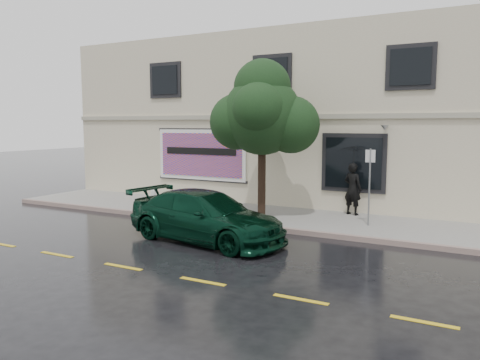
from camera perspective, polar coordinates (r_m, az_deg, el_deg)
The scene contains 12 objects.
ground at distance 14.13m, azimuth -4.50°, elevation -6.78°, with size 90.00×90.00×0.00m, color black.
sidewalk at distance 16.89m, azimuth 1.42°, elevation -4.26°, with size 20.00×3.50×0.15m, color gray.
curb at distance 15.37m, azimuth -1.50°, elevation -5.36°, with size 20.00×0.18×0.16m, color slate.
road_marking at distance 11.44m, azimuth -14.07°, elevation -10.21°, with size 19.00×0.12×0.01m, color gold.
building at distance 21.87m, azimuth 8.22°, elevation 7.21°, with size 20.00×8.12×7.00m.
billboard at distance 19.65m, azimuth -4.77°, elevation 3.10°, with size 4.30×0.16×2.20m.
car at distance 13.36m, azimuth -4.19°, elevation -4.44°, with size 2.16×4.90×1.43m, color black.
pedestrian at distance 16.85m, azimuth 13.57°, elevation -1.05°, with size 0.67×0.44×1.83m, color black.
umbrella at distance 16.73m, azimuth 13.70°, elevation 3.34°, with size 1.02×1.02×0.75m, color black.
street_tree at distance 15.76m, azimuth 2.71°, elevation 7.78°, with size 2.64×2.64×4.78m.
fire_hydrant at distance 17.31m, azimuth -10.43°, elevation -2.43°, with size 0.35×0.33×0.86m.
sign_pole at distance 15.10m, azimuth 15.52°, elevation 0.10°, with size 0.30×0.07×2.42m.
Camera 1 is at (7.37, -11.60, 3.31)m, focal length 35.00 mm.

